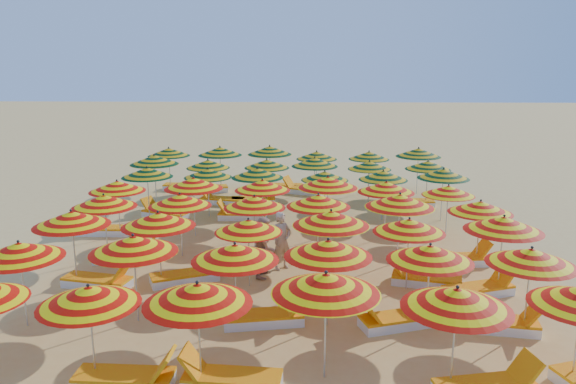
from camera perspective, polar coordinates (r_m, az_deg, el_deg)
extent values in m
plane|color=#DCB162|center=(17.10, -0.06, -5.61)|extent=(120.00, 120.00, 0.00)
cylinder|color=silver|center=(10.57, -19.26, -13.70)|extent=(0.03, 0.03, 1.75)
cone|color=#E16D00|center=(10.25, -19.58, -9.91)|extent=(2.31, 2.31, 0.33)
sphere|color=black|center=(10.18, -19.67, -8.92)|extent=(0.06, 0.06, 0.06)
cylinder|color=silver|center=(9.98, -9.00, -14.41)|extent=(0.04, 0.04, 1.85)
cone|color=#E16D00|center=(9.63, -9.17, -10.17)|extent=(2.08, 2.08, 0.35)
sphere|color=black|center=(9.55, -9.22, -9.06)|extent=(0.06, 0.06, 0.06)
cylinder|color=silver|center=(10.13, 3.80, -13.60)|extent=(0.04, 0.04, 1.92)
cone|color=#E16D00|center=(9.79, 3.87, -9.26)|extent=(2.25, 2.25, 0.36)
sphere|color=black|center=(9.71, 3.89, -8.12)|extent=(0.06, 0.06, 0.06)
cylinder|color=silver|center=(10.12, 16.46, -14.46)|extent=(0.04, 0.04, 1.84)
cone|color=#E16D00|center=(9.78, 16.77, -10.32)|extent=(2.24, 2.24, 0.35)
sphere|color=black|center=(9.70, 16.85, -9.22)|extent=(0.06, 0.06, 0.06)
cylinder|color=silver|center=(13.18, -25.31, -8.63)|extent=(0.03, 0.03, 1.81)
cone|color=#E16D00|center=(12.92, -25.65, -5.38)|extent=(1.99, 1.99, 0.35)
sphere|color=black|center=(12.86, -25.74, -4.54)|extent=(0.06, 0.06, 0.06)
cylinder|color=silver|center=(12.58, -15.21, -8.66)|extent=(0.04, 0.04, 1.87)
cone|color=#E16D00|center=(12.31, -15.44, -5.14)|extent=(2.02, 2.02, 0.36)
sphere|color=black|center=(12.24, -15.50, -4.23)|extent=(0.06, 0.06, 0.06)
cylinder|color=silver|center=(11.88, -5.33, -9.72)|extent=(0.03, 0.03, 1.82)
cone|color=#E16D00|center=(11.59, -5.41, -6.14)|extent=(2.18, 2.18, 0.35)
sphere|color=black|center=(11.53, -5.43, -5.20)|extent=(0.06, 0.06, 0.06)
cylinder|color=silver|center=(12.00, 4.04, -9.35)|extent=(0.04, 0.04, 1.85)
cone|color=#E16D00|center=(11.71, 4.10, -5.73)|extent=(2.12, 2.12, 0.35)
sphere|color=black|center=(11.65, 4.12, -4.78)|extent=(0.06, 0.06, 0.06)
cylinder|color=silver|center=(12.21, 14.02, -9.48)|extent=(0.03, 0.03, 1.79)
cone|color=#E16D00|center=(11.94, 14.23, -6.04)|extent=(1.91, 1.91, 0.34)
sphere|color=black|center=(11.88, 14.29, -5.15)|extent=(0.06, 0.06, 0.06)
cylinder|color=silver|center=(12.65, 23.15, -9.37)|extent=(0.03, 0.03, 1.79)
cone|color=#E16D00|center=(12.39, 23.48, -6.04)|extent=(1.83, 1.83, 0.34)
sphere|color=black|center=(12.33, 23.56, -5.18)|extent=(0.06, 0.06, 0.06)
cylinder|color=silver|center=(14.99, -20.89, -5.51)|extent=(0.04, 0.04, 1.87)
cone|color=#E16D00|center=(14.76, -21.15, -2.53)|extent=(2.01, 2.01, 0.36)
sphere|color=black|center=(14.71, -21.21, -1.76)|extent=(0.06, 0.06, 0.06)
cylinder|color=silver|center=(14.40, -12.89, -5.78)|extent=(0.03, 0.03, 1.83)
cone|color=#E16D00|center=(14.17, -13.05, -2.75)|extent=(2.00, 2.00, 0.35)
sphere|color=black|center=(14.11, -13.09, -1.97)|extent=(0.06, 0.06, 0.06)
cylinder|color=silver|center=(14.02, -3.99, -6.32)|extent=(0.03, 0.03, 1.68)
cone|color=#E16D00|center=(13.79, -4.04, -3.46)|extent=(1.69, 1.69, 0.32)
sphere|color=black|center=(13.74, -4.05, -2.73)|extent=(0.06, 0.06, 0.06)
cylinder|color=silver|center=(13.96, 4.33, -5.94)|extent=(0.04, 0.04, 1.90)
cone|color=#E16D00|center=(13.71, 4.39, -2.69)|extent=(2.48, 2.48, 0.36)
sphere|color=black|center=(13.65, 4.41, -1.85)|extent=(0.06, 0.06, 0.06)
cylinder|color=silver|center=(14.10, 12.06, -6.33)|extent=(0.03, 0.03, 1.75)
cone|color=#E16D00|center=(13.87, 12.21, -3.37)|extent=(1.79, 1.79, 0.33)
sphere|color=black|center=(13.81, 12.25, -2.60)|extent=(0.06, 0.06, 0.06)
cylinder|color=silver|center=(14.53, 20.80, -6.10)|extent=(0.04, 0.04, 1.86)
cone|color=#E16D00|center=(14.29, 21.06, -3.04)|extent=(2.42, 2.42, 0.35)
sphere|color=black|center=(14.24, 21.13, -2.25)|extent=(0.06, 0.06, 0.06)
cylinder|color=silver|center=(16.68, -18.00, -3.51)|extent=(0.03, 0.03, 1.81)
cone|color=#E16D00|center=(16.48, -18.20, -0.89)|extent=(1.86, 1.86, 0.35)
sphere|color=black|center=(16.43, -18.25, -0.22)|extent=(0.06, 0.06, 0.06)
cylinder|color=silver|center=(16.37, -10.80, -3.44)|extent=(0.03, 0.03, 1.78)
cone|color=#E16D00|center=(16.17, -10.92, -0.82)|extent=(2.20, 2.20, 0.34)
sphere|color=black|center=(16.12, -10.95, -0.15)|extent=(0.06, 0.06, 0.06)
cylinder|color=silver|center=(15.99, -3.39, -3.68)|extent=(0.03, 0.03, 1.76)
cone|color=#E16D00|center=(15.78, -3.43, -1.03)|extent=(1.98, 1.98, 0.34)
sphere|color=black|center=(15.73, -3.44, -0.35)|extent=(0.06, 0.06, 0.06)
cylinder|color=silver|center=(15.95, 3.06, -3.62)|extent=(0.03, 0.03, 1.81)
cone|color=#E16D00|center=(15.74, 3.10, -0.89)|extent=(2.12, 2.12, 0.34)
sphere|color=black|center=(15.69, 3.11, -0.19)|extent=(0.06, 0.06, 0.06)
cylinder|color=silver|center=(15.84, 11.16, -3.79)|extent=(0.04, 0.04, 1.91)
cone|color=#E16D00|center=(15.62, 11.29, -0.88)|extent=(2.14, 2.14, 0.36)
sphere|color=black|center=(15.57, 11.33, -0.13)|extent=(0.06, 0.06, 0.06)
cylinder|color=silver|center=(16.34, 18.77, -4.03)|extent=(0.03, 0.03, 1.75)
cone|color=#E16D00|center=(16.14, 18.97, -1.46)|extent=(2.23, 2.23, 0.33)
sphere|color=black|center=(16.09, 19.02, -0.80)|extent=(0.06, 0.06, 0.06)
cylinder|color=silver|center=(18.68, -16.82, -1.72)|extent=(0.03, 0.03, 1.77)
cone|color=#E16D00|center=(18.50, -16.97, 0.57)|extent=(2.09, 2.09, 0.34)
sphere|color=black|center=(18.46, -17.01, 1.16)|extent=(0.06, 0.06, 0.06)
cylinder|color=silver|center=(18.17, -9.49, -1.59)|extent=(0.04, 0.04, 1.86)
cone|color=#E16D00|center=(17.98, -9.59, 0.89)|extent=(2.40, 2.40, 0.35)
sphere|color=black|center=(17.94, -9.61, 1.52)|extent=(0.06, 0.06, 0.06)
cylinder|color=silver|center=(18.01, -2.60, -1.69)|extent=(0.03, 0.03, 1.78)
cone|color=#E16D00|center=(17.82, -2.62, 0.69)|extent=(2.09, 2.09, 0.34)
sphere|color=black|center=(17.78, -2.63, 1.31)|extent=(0.06, 0.06, 0.06)
cylinder|color=silver|center=(17.85, 4.03, -1.61)|extent=(0.04, 0.04, 1.92)
cone|color=#E16D00|center=(17.65, 4.08, 0.99)|extent=(2.35, 2.35, 0.37)
sphere|color=black|center=(17.61, 4.09, 1.66)|extent=(0.06, 0.06, 0.06)
cylinder|color=silver|center=(17.97, 9.84, -1.90)|extent=(0.03, 0.03, 1.78)
cone|color=#E16D00|center=(17.79, 9.94, 0.50)|extent=(2.14, 2.14, 0.34)
sphere|color=black|center=(17.74, 9.97, 1.11)|extent=(0.06, 0.06, 0.06)
cylinder|color=silver|center=(18.45, 15.84, -2.02)|extent=(0.03, 0.03, 1.65)
cone|color=#E16D00|center=(18.29, 15.98, 0.14)|extent=(2.19, 2.19, 0.31)
sphere|color=black|center=(18.25, 16.02, 0.69)|extent=(0.06, 0.06, 0.06)
cylinder|color=silver|center=(20.50, -14.00, -0.19)|extent=(0.03, 0.03, 1.80)
cone|color=#685908|center=(20.34, -14.12, 1.95)|extent=(2.27, 2.27, 0.34)
sphere|color=black|center=(20.30, -14.15, 2.50)|extent=(0.06, 0.06, 0.06)
cylinder|color=silver|center=(20.35, -8.07, -0.13)|extent=(0.03, 0.03, 1.72)
cone|color=#685908|center=(20.20, -8.14, 1.92)|extent=(2.01, 2.01, 0.33)
sphere|color=black|center=(20.16, -8.16, 2.45)|extent=(0.06, 0.06, 0.06)
cylinder|color=silver|center=(19.74, -3.10, -0.29)|extent=(0.03, 0.03, 1.82)
cone|color=#685908|center=(19.57, -3.13, 1.95)|extent=(1.99, 1.99, 0.35)
sphere|color=black|center=(19.53, -3.14, 2.53)|extent=(0.06, 0.06, 0.06)
cylinder|color=silver|center=(19.92, 3.72, -0.39)|extent=(0.03, 0.03, 1.67)
cone|color=#685908|center=(19.76, 3.75, 1.65)|extent=(2.22, 2.22, 0.32)
sphere|color=black|center=(19.73, 3.76, 2.17)|extent=(0.06, 0.06, 0.06)
cylinder|color=silver|center=(20.04, 9.57, -0.40)|extent=(0.03, 0.03, 1.72)
cone|color=#685908|center=(19.88, 9.65, 1.68)|extent=(1.96, 1.96, 0.33)
sphere|color=black|center=(19.85, 9.67, 2.21)|extent=(0.06, 0.06, 0.06)
cylinder|color=silver|center=(20.37, 15.38, -0.35)|extent=(0.03, 0.03, 1.81)
cone|color=#685908|center=(20.21, 15.51, 1.81)|extent=(2.37, 2.37, 0.34)
sphere|color=black|center=(20.17, 15.55, 2.36)|extent=(0.06, 0.06, 0.06)
cylinder|color=silver|center=(22.49, -13.33, 1.15)|extent=(0.04, 0.04, 1.89)
cone|color=#685908|center=(22.34, -13.44, 3.20)|extent=(2.44, 2.44, 0.36)
sphere|color=black|center=(22.31, -13.47, 3.73)|extent=(0.06, 0.06, 0.06)
cylinder|color=silver|center=(22.24, -8.07, 0.98)|extent=(0.03, 0.03, 1.70)
cone|color=#685908|center=(22.09, -8.13, 2.84)|extent=(1.93, 1.93, 0.32)
sphere|color=black|center=(22.06, -8.15, 3.31)|extent=(0.06, 0.06, 0.06)
cylinder|color=silver|center=(21.83, -2.15, 0.94)|extent=(0.03, 0.03, 1.74)
cone|color=#685908|center=(21.68, -2.17, 2.89)|extent=(2.28, 2.28, 0.33)
sphere|color=black|center=(21.65, -2.17, 3.39)|extent=(0.06, 0.06, 0.06)
cylinder|color=silver|center=(21.90, 2.71, 1.05)|extent=(0.03, 0.03, 1.81)
cone|color=#685908|center=(21.74, 2.73, 3.06)|extent=(2.23, 2.23, 0.34)
sphere|color=black|center=(21.71, 2.73, 3.58)|extent=(0.06, 0.06, 0.06)
cylinder|color=silver|center=(22.04, 8.22, 0.84)|extent=(0.03, 0.03, 1.68)
cone|color=#685908|center=(21.90, 8.28, 2.70)|extent=(2.05, 2.05, 0.32)
sphere|color=black|center=(21.87, 8.30, 3.18)|extent=(0.06, 0.06, 0.06)
cylinder|color=silver|center=(22.22, 13.92, 0.76)|extent=(0.03, 0.03, 1.73)
cone|color=#685908|center=(22.07, 14.03, 2.66)|extent=(2.03, 2.03, 0.33)
sphere|color=black|center=(22.04, 14.06, 3.15)|extent=(0.06, 0.06, 0.06)
cylinder|color=silver|center=(24.79, -11.93, 2.22)|extent=(0.03, 0.03, 1.81)
cone|color=#685908|center=(24.65, -12.02, 4.00)|extent=(1.86, 1.86, 0.34)
sphere|color=black|center=(24.62, -12.04, 4.46)|extent=(0.06, 0.06, 0.06)
cylinder|color=silver|center=(24.22, -6.87, 2.24)|extent=(0.04, 0.04, 1.88)
cone|color=#685908|center=(24.08, -6.92, 4.14)|extent=(2.45, 2.45, 0.36)
sphere|color=black|center=(24.05, -6.94, 4.63)|extent=(0.06, 0.06, 0.06)
cylinder|color=silver|center=(24.10, -1.86, 2.31)|extent=(0.04, 0.04, 1.91)
cone|color=#685908|center=(23.96, -1.87, 4.25)|extent=(2.12, 2.12, 0.36)
sphere|color=black|center=(23.93, -1.88, 4.75)|extent=(0.06, 0.06, 0.06)
cylinder|color=silver|center=(23.87, 2.91, 1.97)|extent=(0.03, 0.03, 1.73)
cone|color=#685908|center=(23.73, 2.93, 3.74)|extent=(2.18, 2.18, 0.33)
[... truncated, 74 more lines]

